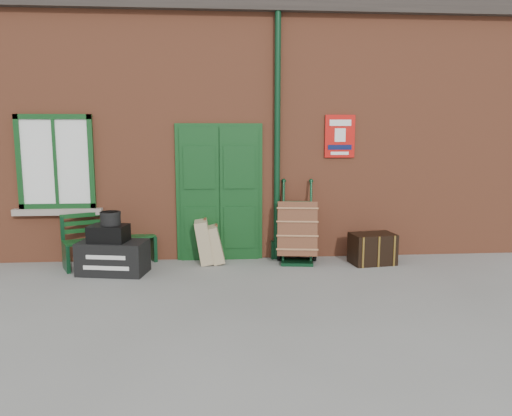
{
  "coord_description": "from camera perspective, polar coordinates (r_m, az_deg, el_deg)",
  "views": [
    {
      "loc": [
        -0.35,
        -6.73,
        2.14
      ],
      "look_at": [
        0.24,
        0.6,
        1.0
      ],
      "focal_mm": 35.0,
      "sensor_mm": 36.0,
      "label": 1
    }
  ],
  "objects": [
    {
      "name": "suitcase_front",
      "position": [
        8.18,
        -4.68,
        -4.12
      ],
      "size": [
        0.31,
        0.45,
        0.62
      ],
      "primitive_type": "cube",
      "rotation": [
        0.0,
        -0.22,
        0.0
      ],
      "color": "tan",
      "rests_on": "ground"
    },
    {
      "name": "hatbox",
      "position": [
        7.78,
        -16.3,
        -1.13
      ],
      "size": [
        0.35,
        0.35,
        0.2
      ],
      "primitive_type": "cylinder",
      "rotation": [
        0.0,
        0.0,
        -0.19
      ],
      "color": "black",
      "rests_on": "strongbox"
    },
    {
      "name": "bench",
      "position": [
        8.4,
        -16.46,
        -3.21
      ],
      "size": [
        1.47,
        1.0,
        0.88
      ],
      "rotation": [
        0.0,
        0.0,
        0.44
      ],
      "color": "#103D17",
      "rests_on": "ground"
    },
    {
      "name": "strongbox",
      "position": [
        7.79,
        -16.49,
        -2.79
      ],
      "size": [
        0.61,
        0.49,
        0.25
      ],
      "primitive_type": "cube",
      "rotation": [
        0.0,
        0.0,
        -0.19
      ],
      "color": "black",
      "rests_on": "houdini_trunk"
    },
    {
      "name": "dark_trunk",
      "position": [
        8.33,
        13.17,
        -4.54
      ],
      "size": [
        0.74,
        0.54,
        0.5
      ],
      "primitive_type": "cube",
      "rotation": [
        0.0,
        0.0,
        0.14
      ],
      "color": "black",
      "rests_on": "ground"
    },
    {
      "name": "ground",
      "position": [
        7.07,
        -1.54,
        -8.81
      ],
      "size": [
        80.0,
        80.0,
        0.0
      ],
      "primitive_type": "plane",
      "color": "gray",
      "rests_on": "ground"
    },
    {
      "name": "suitcase_back",
      "position": [
        8.18,
        -5.94,
        -3.8
      ],
      "size": [
        0.31,
        0.5,
        0.72
      ],
      "primitive_type": "cube",
      "rotation": [
        0.0,
        -0.15,
        0.0
      ],
      "color": "tan",
      "rests_on": "ground"
    },
    {
      "name": "porter_trolley",
      "position": [
        8.22,
        4.71,
        -2.63
      ],
      "size": [
        0.73,
        0.77,
        1.32
      ],
      "rotation": [
        0.0,
        0.0,
        -0.14
      ],
      "color": "black",
      "rests_on": "ground"
    },
    {
      "name": "houdini_trunk",
      "position": [
        7.86,
        -16.01,
        -5.45
      ],
      "size": [
        1.08,
        0.73,
        0.5
      ],
      "primitive_type": "cube",
      "rotation": [
        0.0,
        0.0,
        -0.19
      ],
      "color": "black",
      "rests_on": "ground"
    },
    {
      "name": "station_building",
      "position": [
        10.23,
        -2.67,
        8.94
      ],
      "size": [
        10.3,
        4.3,
        4.36
      ],
      "color": "#994E31",
      "rests_on": "ground"
    }
  ]
}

